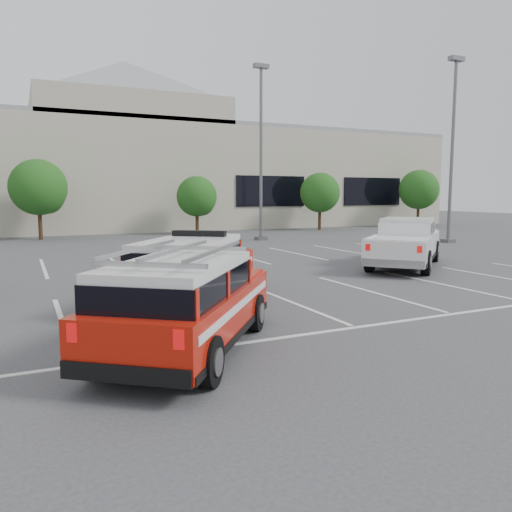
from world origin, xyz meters
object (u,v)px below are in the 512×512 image
(tree_mid_left, at_px, (40,189))
(tree_far_right, at_px, (419,191))
(light_pole_mid, at_px, (261,153))
(light_pole_right, at_px, (452,150))
(fire_chief_suv, at_px, (194,274))
(convention_building, at_px, (102,170))
(white_pickup, at_px, (405,247))
(ladder_suv, at_px, (186,310))
(tree_right, at_px, (321,194))
(tree_mid_right, at_px, (198,198))

(tree_mid_left, distance_m, tree_far_right, 30.00)
(tree_mid_left, xyz_separation_m, light_pole_mid, (11.91, -6.05, 2.14))
(light_pole_right, relative_size, fire_chief_suv, 1.96)
(tree_mid_left, height_order, tree_far_right, same)
(convention_building, relative_size, white_pickup, 10.31)
(tree_far_right, relative_size, light_pole_mid, 0.47)
(convention_building, xyz_separation_m, tree_far_right, (24.91, -9.82, -1.68))
(white_pickup, distance_m, ladder_suv, 12.54)
(tree_mid_left, relative_size, tree_right, 1.10)
(tree_right, distance_m, fire_chief_suv, 27.53)
(tree_far_right, bearing_deg, fire_chief_suv, -142.10)
(ladder_suv, bearing_deg, light_pole_mid, 98.37)
(white_pickup, bearing_deg, light_pole_right, 84.63)
(light_pole_right, distance_m, fire_chief_suv, 20.94)
(fire_chief_suv, bearing_deg, white_pickup, 54.13)
(light_pole_mid, relative_size, white_pickup, 1.76)
(tree_far_right, xyz_separation_m, fire_chief_suv, (-27.34, -21.29, -2.30))
(tree_far_right, relative_size, ladder_suv, 1.00)
(convention_building, relative_size, tree_right, 13.58)
(light_pole_mid, distance_m, light_pole_right, 10.82)
(tree_right, height_order, light_pole_right, light_pole_right)
(tree_mid_right, xyz_separation_m, tree_right, (10.00, 0.00, 0.27))
(ladder_suv, bearing_deg, fire_chief_suv, 107.30)
(light_pole_mid, bearing_deg, ladder_suv, -119.31)
(convention_building, distance_m, tree_mid_right, 11.20)
(light_pole_mid, height_order, ladder_suv, light_pole_mid)
(light_pole_right, height_order, ladder_suv, light_pole_right)
(light_pole_right, height_order, white_pickup, light_pole_right)
(light_pole_mid, height_order, fire_chief_suv, light_pole_mid)
(tree_mid_right, distance_m, tree_far_right, 20.01)
(light_pole_mid, xyz_separation_m, light_pole_right, (9.00, -6.00, 0.00))
(tree_mid_right, height_order, tree_right, tree_right)
(white_pickup, bearing_deg, tree_mid_left, 172.14)
(tree_far_right, distance_m, fire_chief_suv, 34.73)
(tree_far_right, distance_m, light_pole_mid, 19.19)
(convention_building, distance_m, light_pole_right, 26.99)
(convention_building, xyz_separation_m, light_pole_right, (15.82, -21.86, 0.47))
(tree_mid_right, bearing_deg, light_pole_right, -47.83)
(convention_building, xyz_separation_m, light_pole_mid, (6.82, -15.86, 0.47))
(tree_right, relative_size, light_pole_right, 0.43)
(tree_far_right, relative_size, light_pole_right, 0.47)
(tree_right, relative_size, light_pole_mid, 0.43)
(tree_right, relative_size, ladder_suv, 0.91)
(tree_right, bearing_deg, white_pickup, -113.49)
(light_pole_mid, distance_m, fire_chief_suv, 18.38)
(fire_chief_suv, relative_size, ladder_suv, 1.07)
(tree_mid_right, xyz_separation_m, fire_chief_suv, (-7.34, -21.29, -1.77))
(tree_mid_left, bearing_deg, white_pickup, -56.93)
(ladder_suv, bearing_deg, light_pole_right, 71.02)
(tree_far_right, xyz_separation_m, light_pole_right, (-9.09, -12.05, 2.14))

